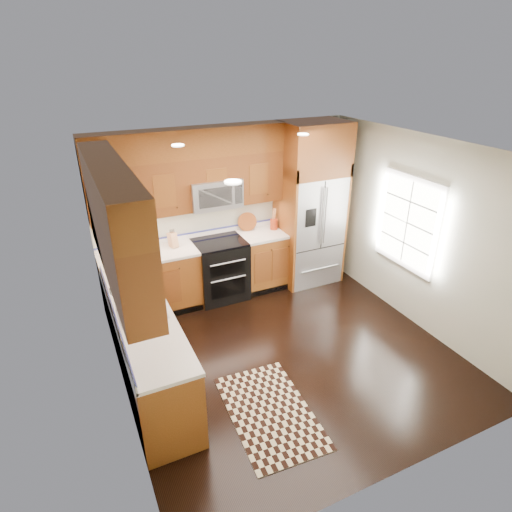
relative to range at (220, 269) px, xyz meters
name	(u,v)px	position (x,y,z in m)	size (l,w,h in m)	color
ground	(285,351)	(0.25, -1.67, -0.47)	(4.00, 4.00, 0.00)	black
wall_back	(226,210)	(0.25, 0.33, 0.83)	(4.00, 0.02, 2.60)	beige
wall_left	(112,300)	(-1.75, -1.67, 0.83)	(0.02, 4.00, 2.60)	beige
wall_right	(419,234)	(2.25, -1.67, 0.83)	(0.02, 4.00, 2.60)	beige
window	(408,222)	(2.23, -1.47, 0.93)	(0.04, 1.10, 1.30)	white
base_cabinets	(172,310)	(-0.98, -0.77, -0.02)	(2.85, 3.00, 0.90)	brown
countertop	(177,273)	(-0.84, -0.65, 0.45)	(2.86, 3.01, 0.04)	white
upper_cabinets	(163,190)	(-0.90, -0.58, 1.56)	(2.85, 3.00, 1.15)	brown
range	(220,269)	(0.00, 0.00, 0.00)	(0.76, 0.67, 0.95)	black
microwave	(214,193)	(0.00, 0.13, 1.19)	(0.76, 0.40, 0.42)	#B2B2B7
refrigerator	(310,205)	(1.55, -0.04, 0.83)	(0.98, 0.75, 2.60)	#B2B2B7
sink_faucet	(138,309)	(-1.48, -1.44, 0.52)	(0.54, 0.44, 0.37)	#B2B2B7
rug	(270,411)	(-0.40, -2.50, -0.46)	(0.84, 1.40, 0.01)	black
knife_block	(173,240)	(-0.67, 0.12, 0.58)	(0.13, 0.16, 0.27)	tan
utensil_crock	(274,222)	(0.97, 0.10, 0.59)	(0.14, 0.14, 0.34)	#A43314
cutting_board	(247,230)	(0.56, 0.23, 0.48)	(0.30, 0.30, 0.02)	brown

